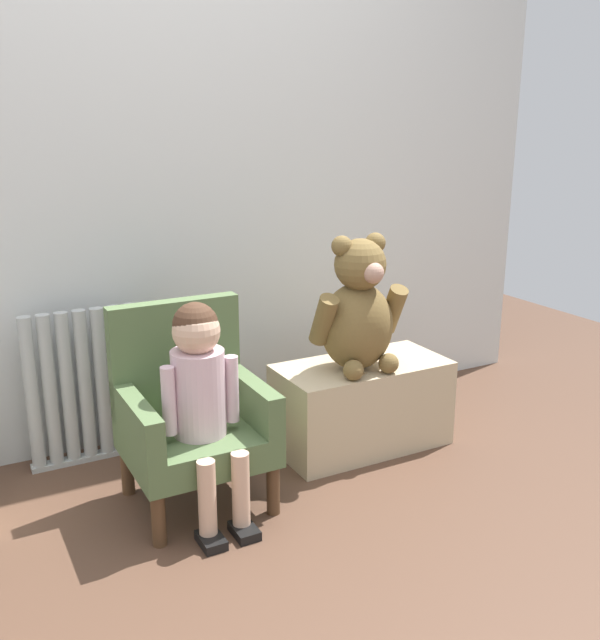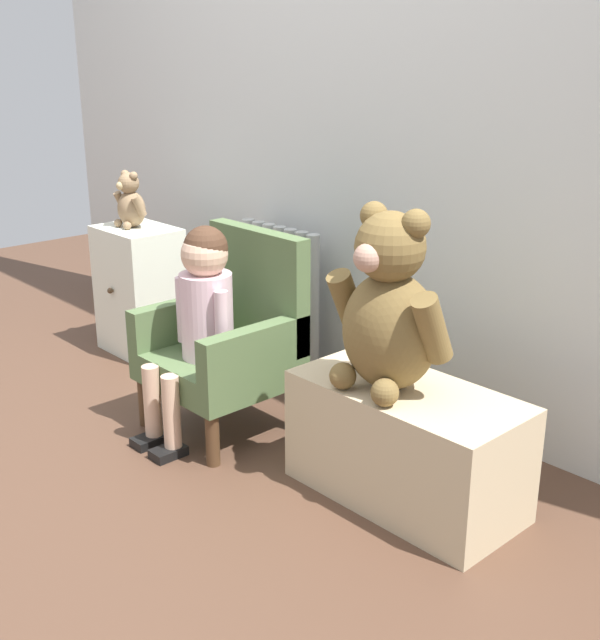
% 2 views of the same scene
% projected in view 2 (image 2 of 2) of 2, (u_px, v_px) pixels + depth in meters
% --- Properties ---
extents(ground_plane, '(6.00, 6.00, 0.00)m').
position_uv_depth(ground_plane, '(74.00, 481.00, 2.40)').
color(ground_plane, '#503627').
extents(back_wall, '(3.80, 0.05, 2.40)m').
position_uv_depth(back_wall, '(351.00, 57.00, 2.76)').
color(back_wall, silver).
rests_on(back_wall, ground_plane).
extents(radiator, '(0.43, 0.05, 0.58)m').
position_uv_depth(radiator, '(280.00, 301.00, 3.14)').
color(radiator, '#ABB0AE').
rests_on(radiator, ground_plane).
extents(small_dresser, '(0.34, 0.28, 0.53)m').
position_uv_depth(small_dresser, '(140.00, 290.00, 3.35)').
color(small_dresser, silver).
rests_on(small_dresser, ground_plane).
extents(child_armchair, '(0.45, 0.42, 0.66)m').
position_uv_depth(child_armchair, '(230.00, 339.00, 2.67)').
color(child_armchair, '#50683F').
rests_on(child_armchair, ground_plane).
extents(child_figure, '(0.25, 0.35, 0.70)m').
position_uv_depth(child_figure, '(201.00, 304.00, 2.55)').
color(child_figure, beige).
rests_on(child_figure, ground_plane).
extents(low_bench, '(0.66, 0.33, 0.34)m').
position_uv_depth(low_bench, '(406.00, 444.00, 2.26)').
color(low_bench, '#C4AF89').
rests_on(low_bench, ground_plane).
extents(large_teddy_bear, '(0.37, 0.26, 0.51)m').
position_uv_depth(large_teddy_bear, '(389.00, 311.00, 2.14)').
color(large_teddy_bear, brown).
rests_on(large_teddy_bear, low_bench).
extents(small_teddy_bear, '(0.17, 0.12, 0.23)m').
position_uv_depth(small_teddy_bear, '(130.00, 203.00, 3.24)').
color(small_teddy_bear, '#8B6F4F').
rests_on(small_teddy_bear, small_dresser).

